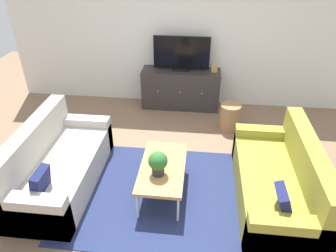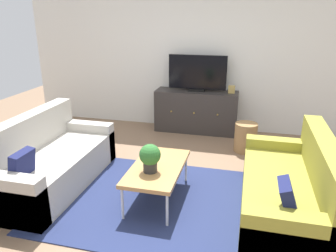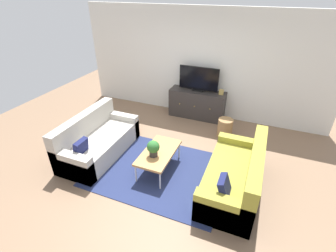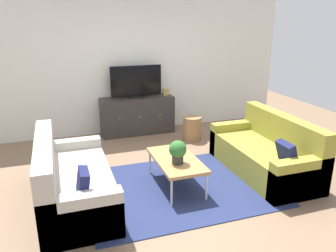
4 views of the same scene
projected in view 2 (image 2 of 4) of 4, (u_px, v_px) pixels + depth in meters
The scene contains 11 objects.
ground_plane at pixel (162, 194), 3.85m from camera, with size 10.00×10.00×0.00m, color #84664C.
wall_back at pixel (199, 54), 5.74m from camera, with size 6.40×0.12×2.70m, color silver.
area_rug at pixel (158, 201), 3.71m from camera, with size 2.50×1.90×0.01m, color navy.
couch_left_side at pixel (46, 163), 4.00m from camera, with size 0.85×1.83×0.86m.
couch_right_side at pixel (294, 193), 3.33m from camera, with size 0.85×1.83×0.86m.
coffee_table at pixel (157, 168), 3.64m from camera, with size 0.55×1.04×0.42m.
potted_plant at pixel (150, 157), 3.45m from camera, with size 0.23×0.23×0.31m.
tv_console at pixel (196, 111), 5.80m from camera, with size 1.44×0.47×0.73m.
flat_screen_tv at pixel (197, 73), 5.60m from camera, with size 1.00×0.16×0.62m.
mantel_clock at pixel (232, 89), 5.52m from camera, with size 0.11×0.07×0.13m, color tan.
wicker_basket at pixel (246, 137), 4.99m from camera, with size 0.34×0.34×0.45m, color #9E7547.
Camera 2 is at (0.90, -3.25, 2.04)m, focal length 34.80 mm.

